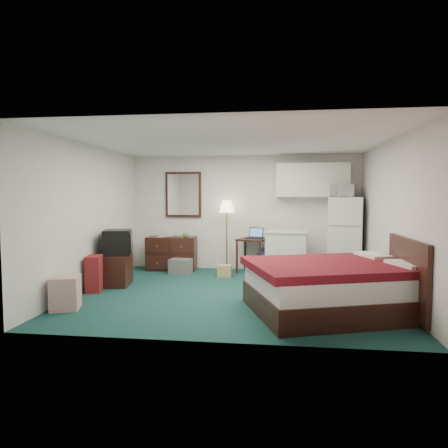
# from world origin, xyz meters

# --- Properties ---
(floor) EXTENTS (5.00, 4.50, 0.01)m
(floor) POSITION_xyz_m (0.00, 0.00, 0.00)
(floor) COLOR #134243
(floor) RESTS_ON ground
(ceiling) EXTENTS (5.00, 4.50, 0.01)m
(ceiling) POSITION_xyz_m (0.00, 0.00, 2.50)
(ceiling) COLOR silver
(ceiling) RESTS_ON walls
(walls) EXTENTS (5.01, 4.51, 2.50)m
(walls) POSITION_xyz_m (0.00, 0.00, 1.25)
(walls) COLOR silver
(walls) RESTS_ON floor
(mirror) EXTENTS (0.80, 0.06, 1.00)m
(mirror) POSITION_xyz_m (-1.35, 2.22, 1.65)
(mirror) COLOR white
(mirror) RESTS_ON walls
(upper_cabinets) EXTENTS (1.50, 0.35, 0.70)m
(upper_cabinets) POSITION_xyz_m (1.45, 2.08, 1.95)
(upper_cabinets) COLOR silver
(upper_cabinets) RESTS_ON walls
(headboard) EXTENTS (0.06, 1.56, 1.00)m
(headboard) POSITION_xyz_m (2.46, -0.92, 0.55)
(headboard) COLOR #341711
(headboard) RESTS_ON walls
(dresser) EXTENTS (1.08, 0.53, 0.73)m
(dresser) POSITION_xyz_m (-1.56, 1.96, 0.36)
(dresser) COLOR #341711
(dresser) RESTS_ON floor
(floor_lamp) EXTENTS (0.42, 0.42, 1.52)m
(floor_lamp) POSITION_xyz_m (-0.35, 2.05, 0.76)
(floor_lamp) COLOR gold
(floor_lamp) RESTS_ON floor
(desk) EXTENTS (0.70, 0.70, 0.72)m
(desk) POSITION_xyz_m (0.21, 1.93, 0.36)
(desk) COLOR #341711
(desk) RESTS_ON floor
(exercise_ball) EXTENTS (0.65, 0.65, 0.52)m
(exercise_ball) POSITION_xyz_m (0.54, 1.96, 0.26)
(exercise_ball) COLOR navy
(exercise_ball) RESTS_ON floor
(kitchen_counter) EXTENTS (0.88, 0.72, 0.88)m
(kitchen_counter) POSITION_xyz_m (0.93, 1.67, 0.44)
(kitchen_counter) COLOR silver
(kitchen_counter) RESTS_ON floor
(fridge) EXTENTS (0.80, 0.80, 1.59)m
(fridge) POSITION_xyz_m (2.13, 1.88, 0.80)
(fridge) COLOR silver
(fridge) RESTS_ON floor
(bed) EXTENTS (2.57, 2.27, 0.69)m
(bed) POSITION_xyz_m (1.48, -0.92, 0.34)
(bed) COLOR #5C0C11
(bed) RESTS_ON floor
(tv_stand) EXTENTS (0.63, 0.67, 0.56)m
(tv_stand) POSITION_xyz_m (-2.21, 0.32, 0.28)
(tv_stand) COLOR #341711
(tv_stand) RESTS_ON floor
(suitcase) EXTENTS (0.31, 0.42, 0.61)m
(suitcase) POSITION_xyz_m (-2.35, -0.16, 0.30)
(suitcase) COLOR maroon
(suitcase) RESTS_ON floor
(retail_box) EXTENTS (0.47, 0.47, 0.47)m
(retail_box) POSITION_xyz_m (-2.28, -1.24, 0.24)
(retail_box) COLOR silver
(retail_box) RESTS_ON floor
(file_bin) EXTENTS (0.47, 0.37, 0.31)m
(file_bin) POSITION_xyz_m (-1.26, 1.53, 0.15)
(file_bin) COLOR slate
(file_bin) RESTS_ON floor
(cardboard_box_a) EXTENTS (0.29, 0.25, 0.23)m
(cardboard_box_a) POSITION_xyz_m (-0.32, 1.36, 0.12)
(cardboard_box_a) COLOR tan
(cardboard_box_a) RESTS_ON floor
(cardboard_box_b) EXTENTS (0.24, 0.27, 0.26)m
(cardboard_box_b) POSITION_xyz_m (0.82, 1.42, 0.13)
(cardboard_box_b) COLOR tan
(cardboard_box_b) RESTS_ON floor
(laptop) EXTENTS (0.40, 0.37, 0.22)m
(laptop) POSITION_xyz_m (0.24, 1.91, 0.83)
(laptop) COLOR black
(laptop) RESTS_ON desk
(crt_tv) EXTENTS (0.61, 0.64, 0.45)m
(crt_tv) POSITION_xyz_m (-2.15, 0.37, 0.78)
(crt_tv) COLOR black
(crt_tv) RESTS_ON tv_stand
(microwave) EXTENTS (0.53, 0.37, 0.32)m
(microwave) POSITION_xyz_m (2.04, 1.86, 1.75)
(microwave) COLOR silver
(microwave) RESTS_ON fridge
(book_a) EXTENTS (0.16, 0.03, 0.21)m
(book_a) POSITION_xyz_m (-1.84, 1.91, 0.83)
(book_a) COLOR tan
(book_a) RESTS_ON dresser
(book_b) EXTENTS (0.16, 0.04, 0.22)m
(book_b) POSITION_xyz_m (-1.70, 2.06, 0.83)
(book_b) COLOR tan
(book_b) RESTS_ON dresser
(mug) EXTENTS (0.15, 0.13, 0.12)m
(mug) POSITION_xyz_m (-1.21, 1.83, 0.79)
(mug) COLOR #50803E
(mug) RESTS_ON dresser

